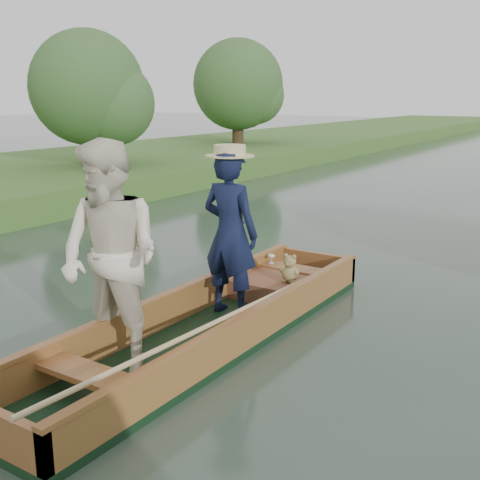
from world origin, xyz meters
The scene contains 3 objects.
ground centered at (0.00, 0.00, 0.00)m, with size 120.00×120.00×0.00m, color #283D30.
trees_far centered at (-2.89, 8.54, 2.58)m, with size 21.92×15.97×4.54m.
punt centered at (-0.15, -0.32, 0.78)m, with size 1.30×5.12×2.11m.
Camera 1 is at (3.41, -4.62, 2.47)m, focal length 45.00 mm.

